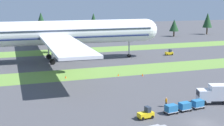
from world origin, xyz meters
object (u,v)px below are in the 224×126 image
baggage_tug (146,114)px  taxiway_marker_2 (118,75)px  cargo_dolly_second (185,106)px  pushback_tractor (169,53)px  cargo_dolly_third (198,103)px  catering_truck (217,93)px  taxiway_marker_0 (66,77)px  airliner (58,33)px  ground_crew_loader (204,97)px  cargo_dolly_lead (171,108)px  taxiway_marker_1 (142,75)px  ground_crew_marshaller (166,102)px

baggage_tug → taxiway_marker_2: bearing=-19.4°
baggage_tug → cargo_dolly_second: bearing=-90.0°
baggage_tug → pushback_tractor: bearing=-40.2°
cargo_dolly_third → taxiway_marker_2: size_ratio=4.69×
cargo_dolly_second → catering_truck: (7.74, 1.67, 1.03)m
baggage_tug → pushback_tractor: same height
cargo_dolly_second → taxiway_marker_0: cargo_dolly_second is taller
cargo_dolly_second → airliner: bearing=5.9°
ground_crew_loader → taxiway_marker_0: ground_crew_loader is taller
baggage_tug → cargo_dolly_lead: size_ratio=1.15×
cargo_dolly_second → taxiway_marker_1: bearing=-16.1°
taxiway_marker_1 → pushback_tractor: bearing=49.4°
cargo_dolly_lead → cargo_dolly_second: same height
airliner → baggage_tug: bearing=6.8°
taxiway_marker_0 → taxiway_marker_2: size_ratio=1.26×
cargo_dolly_second → taxiway_marker_0: size_ratio=3.73×
baggage_tug → ground_crew_marshaller: 7.24m
catering_truck → taxiway_marker_1: 24.66m
cargo_dolly_second → taxiway_marker_2: cargo_dolly_second is taller
ground_crew_loader → taxiway_marker_2: (-8.11, 24.82, -0.69)m
taxiway_marker_0 → taxiway_marker_2: (12.99, -1.79, -0.07)m
airliner → ground_crew_marshaller: airliner is taller
baggage_tug → taxiway_marker_2: (5.97, 29.24, -0.56)m
airliner → taxiway_marker_2: 27.30m
cargo_dolly_lead → airliner: bearing=2.8°
taxiway_marker_0 → taxiway_marker_1: taxiway_marker_1 is taller
cargo_dolly_second → ground_crew_marshaller: 3.64m
catering_truck → taxiway_marker_2: bearing=36.7°
baggage_tug → cargo_dolly_lead: baggage_tug is taller
taxiway_marker_2 → baggage_tug: bearing=-101.5°
cargo_dolly_lead → ground_crew_loader: bearing=-75.6°
airliner → cargo_dolly_third: 54.18m
baggage_tug → cargo_dolly_second: size_ratio=1.15×
cargo_dolly_lead → taxiway_marker_0: cargo_dolly_lead is taller
taxiway_marker_2 → pushback_tractor: bearing=40.0°
cargo_dolly_lead → cargo_dolly_third: size_ratio=1.00×
cargo_dolly_lead → pushback_tractor: size_ratio=0.91×
baggage_tug → taxiway_marker_0: 31.81m
cargo_dolly_lead → ground_crew_loader: ground_crew_loader is taller
taxiway_marker_2 → ground_crew_marshaller: bearing=-90.1°
taxiway_marker_0 → cargo_dolly_second: bearing=-63.6°
catering_truck → cargo_dolly_second: bearing=119.0°
airliner → ground_crew_loader: (18.91, -48.35, -7.95)m
airliner → pushback_tractor: airliner is taller
taxiway_marker_2 → cargo_dolly_third: bearing=-80.3°
ground_crew_marshaller → taxiway_marker_2: size_ratio=3.42×
cargo_dolly_lead → catering_truck: size_ratio=0.33×
baggage_tug → taxiway_marker_1: baggage_tug is taller
ground_crew_marshaller → baggage_tug: bearing=-47.6°
cargo_dolly_lead → cargo_dolly_third: bearing=-90.0°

